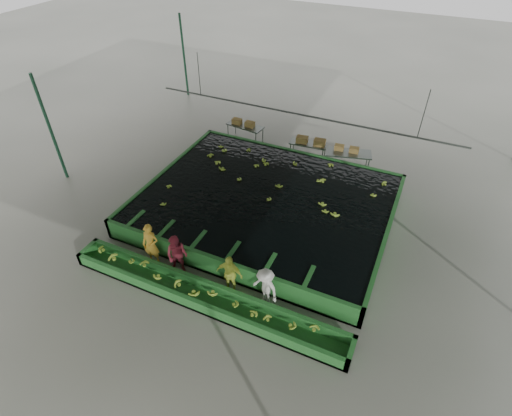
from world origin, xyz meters
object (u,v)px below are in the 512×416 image
at_px(worker_b, 177,255).
at_px(box_stack_right, 346,151).
at_px(sorting_trough, 204,296).
at_px(worker_a, 151,245).
at_px(worker_d, 265,287).
at_px(worker_c, 229,274).
at_px(box_stack_mid, 311,144).
at_px(packing_table_right, 347,161).
at_px(packing_table_mid, 308,150).
at_px(packing_table_left, 245,133).
at_px(flotation_tank, 266,205).
at_px(box_stack_left, 243,125).

height_order(worker_b, box_stack_right, worker_b).
height_order(sorting_trough, box_stack_right, box_stack_right).
relative_size(worker_a, box_stack_right, 1.50).
height_order(worker_b, worker_d, worker_b).
distance_m(worker_c, box_stack_mid, 9.25).
height_order(sorting_trough, packing_table_right, packing_table_right).
bearing_deg(sorting_trough, box_stack_mid, 88.62).
relative_size(worker_a, packing_table_mid, 0.94).
relative_size(worker_b, box_stack_mid, 1.12).
bearing_deg(worker_a, packing_table_left, 87.03).
relative_size(sorting_trough, worker_c, 6.32).
bearing_deg(box_stack_mid, packing_table_mid, 164.73).
distance_m(flotation_tank, packing_table_left, 6.30).
height_order(flotation_tank, box_stack_right, box_stack_right).
bearing_deg(flotation_tank, box_stack_mid, 87.20).
height_order(worker_b, packing_table_right, worker_b).
relative_size(packing_table_mid, packing_table_right, 0.85).
distance_m(packing_table_right, box_stack_right, 0.52).
distance_m(box_stack_left, box_stack_mid, 3.86).
height_order(worker_c, packing_table_mid, worker_c).
distance_m(worker_a, box_stack_mid, 9.67).
distance_m(worker_d, box_stack_left, 10.97).
relative_size(flotation_tank, box_stack_mid, 6.90).
relative_size(worker_d, box_stack_mid, 1.06).
relative_size(worker_d, packing_table_left, 0.77).
relative_size(worker_d, box_stack_left, 1.22).
bearing_deg(worker_c, sorting_trough, -128.89).
height_order(worker_d, box_stack_left, worker_d).
height_order(packing_table_left, box_stack_mid, box_stack_mid).
relative_size(flotation_tank, worker_a, 5.80).
height_order(worker_c, worker_d, worker_c).
distance_m(worker_b, packing_table_right, 9.72).
xyz_separation_m(box_stack_left, box_stack_mid, (3.85, -0.27, -0.07)).
relative_size(worker_c, box_stack_mid, 1.09).
height_order(flotation_tank, box_stack_mid, box_stack_mid).
bearing_deg(box_stack_mid, worker_c, -88.07).
bearing_deg(worker_b, worker_a, 168.44).
bearing_deg(worker_c, packing_table_left, 108.88).
distance_m(worker_c, worker_d, 1.30).
relative_size(worker_c, packing_table_left, 0.80).
height_order(packing_table_right, box_stack_left, box_stack_left).
xyz_separation_m(flotation_tank, worker_b, (-1.50, -4.30, 0.36)).
xyz_separation_m(worker_c, packing_table_mid, (-0.44, 9.28, -0.37)).
bearing_deg(packing_table_mid, box_stack_right, -5.98).
relative_size(packing_table_mid, box_stack_left, 1.46).
height_order(sorting_trough, worker_b, worker_b).
bearing_deg(worker_d, box_stack_mid, 119.35).
distance_m(packing_table_right, box_stack_left, 5.86).
distance_m(packing_table_left, box_stack_right, 5.64).
xyz_separation_m(flotation_tank, packing_table_right, (2.21, 4.68, 0.04)).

